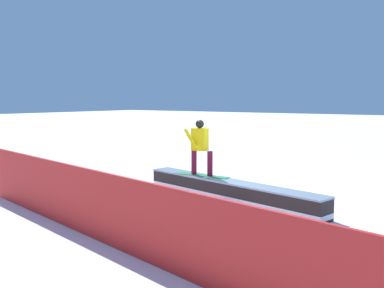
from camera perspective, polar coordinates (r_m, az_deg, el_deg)
ground_plane at (r=10.91m, az=4.81°, el=-7.38°), size 120.00×120.00×0.00m
grind_box at (r=10.86m, az=4.82°, el=-6.19°), size 5.34×1.60×0.51m
snowboarder at (r=11.37m, az=1.08°, el=-0.20°), size 1.55×0.45×1.45m
safety_fence at (r=7.71m, az=-10.70°, el=-8.33°), size 10.08×2.07×1.25m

